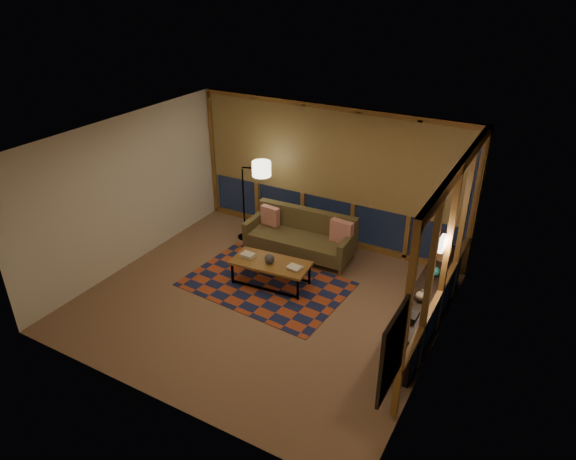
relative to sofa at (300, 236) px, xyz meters
The scene contains 21 objects.
floor 1.66m from the sofa, 83.89° to the right, with size 5.50×5.00×0.01m, color #9D7C62.
ceiling 2.80m from the sofa, 83.89° to the right, with size 5.50×5.00×0.01m, color silver.
walls 1.87m from the sofa, 83.89° to the right, with size 5.51×5.01×2.70m.
window_wall_back 1.26m from the sofa, 78.28° to the left, with size 5.30×0.16×2.60m, color olive, non-canonical shape.
window_wall_right 3.17m from the sofa, 19.38° to the right, with size 0.16×3.70×2.60m, color olive, non-canonical shape.
wall_art 4.62m from the sofa, 50.16° to the right, with size 0.06×0.74×0.94m, color red, non-canonical shape.
wall_sconce 3.23m from the sofa, 22.44° to the right, with size 0.12×0.18×0.22m, color #FFF3CC, non-canonical shape.
sofa is the anchor object (origin of this frame).
pillow_left 0.72m from the sofa, behind, with size 0.37×0.12×0.37m, color red, non-canonical shape.
pillow_right 0.82m from the sofa, 11.39° to the left, with size 0.42×0.14×0.42m, color red, non-canonical shape.
area_rug 1.25m from the sofa, 90.96° to the right, with size 2.69×1.79×0.01m, color #AD4622.
coffee_table 1.14m from the sofa, 87.61° to the right, with size 1.33×0.61×0.44m, color olive, non-canonical shape.
book_stack_a 1.24m from the sofa, 107.85° to the right, with size 0.23×0.18×0.07m, color #F3E9CD, non-canonical shape.
book_stack_b 1.23m from the sofa, 65.86° to the right, with size 0.25×0.20×0.05m, color #F3E9CD, non-canonical shape.
ceramic_pot 1.17m from the sofa, 87.78° to the right, with size 0.17×0.17×0.17m, color black.
floor_lamp 1.36m from the sofa, behind, with size 0.55×0.36×1.65m, color black, non-canonical shape.
bookshelf 2.83m from the sofa, 19.83° to the right, with size 0.40×2.83×0.71m, color black, non-canonical shape.
basket 2.67m from the sofa, ahead, with size 0.23×0.23×0.18m, color #A46B43.
teal_bowl 2.76m from the sofa, 13.47° to the right, with size 0.15×0.15×0.15m, color #1C7068.
vase 3.01m from the sofa, 26.95° to the right, with size 0.16×0.16×0.17m, color tan.
shelf_book_stack 3.25m from the sofa, 34.64° to the right, with size 0.17×0.24×0.07m, color #F3E9CD, non-canonical shape.
Camera 1 is at (3.76, -5.87, 4.91)m, focal length 32.00 mm.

